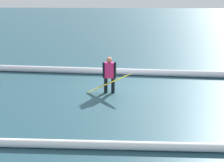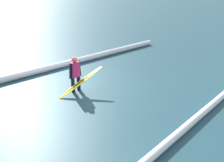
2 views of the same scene
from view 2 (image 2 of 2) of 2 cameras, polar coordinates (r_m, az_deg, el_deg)
The scene contains 5 objects.
ground_plane at distance 10.84m, azimuth -7.71°, elevation -0.43°, with size 163.21×163.21×0.00m, color #244956.
surfer at distance 9.80m, azimuth -8.33°, elevation 1.94°, with size 0.52×0.22×1.40m.
surfboard at distance 9.67m, azimuth -7.04°, elevation -0.24°, with size 1.86×0.73×0.97m.
wave_crest_foreground at distance 11.64m, azimuth -23.65°, elevation 0.25°, with size 0.31×0.31×19.86m, color white.
wave_crest_midground at distance 7.41m, azimuth 14.82°, elevation -11.38°, with size 0.22×0.22×22.27m, color white.
Camera 2 is at (6.17, 7.92, 4.09)m, focal length 40.42 mm.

